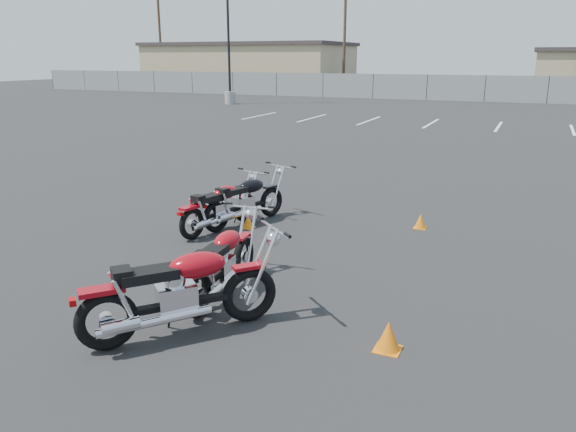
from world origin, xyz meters
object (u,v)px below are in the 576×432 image
at_px(motorcycle_third_red, 223,262).
at_px(motorcycle_rear_red, 180,292).
at_px(motorcycle_front_red, 220,207).
at_px(motorcycle_second_black, 245,200).

distance_m(motorcycle_third_red, motorcycle_rear_red, 1.17).
height_order(motorcycle_front_red, motorcycle_rear_red, motorcycle_rear_red).
relative_size(motorcycle_third_red, motorcycle_rear_red, 0.99).
bearing_deg(motorcycle_third_red, motorcycle_second_black, 112.96).
xyz_separation_m(motorcycle_second_black, motorcycle_third_red, (1.27, -3.00, -0.01)).
distance_m(motorcycle_front_red, motorcycle_second_black, 0.58).
relative_size(motorcycle_second_black, motorcycle_rear_red, 0.99).
distance_m(motorcycle_front_red, motorcycle_rear_red, 3.97).
xyz_separation_m(motorcycle_third_red, motorcycle_rear_red, (0.14, -1.16, 0.07)).
height_order(motorcycle_front_red, motorcycle_third_red, motorcycle_third_red).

